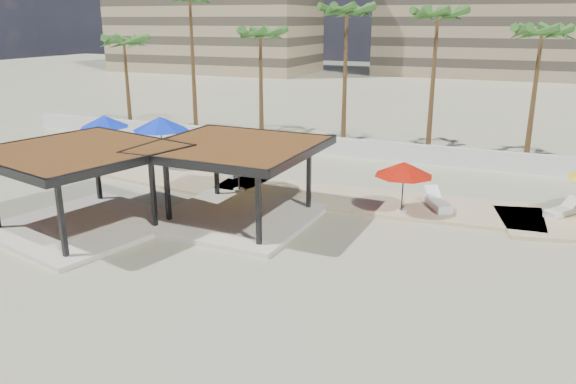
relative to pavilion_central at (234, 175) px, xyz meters
name	(u,v)px	position (x,y,z in m)	size (l,w,h in m)	color
ground	(268,248)	(2.72, -2.38, -2.09)	(200.00, 200.00, 0.00)	tan
promenade	(370,198)	(4.72, 5.29, -2.03)	(44.45, 7.97, 0.24)	#C6B284
boundary_wall	(374,150)	(2.72, 13.62, -1.49)	(56.00, 0.30, 1.20)	silver
pavilion_central	(234,175)	(0.00, 0.00, 0.00)	(7.09, 7.09, 3.50)	beige
pavilion_west	(81,181)	(-5.48, -3.41, 0.01)	(8.37, 8.37, 3.51)	beige
umbrella_a	(160,124)	(-8.30, 6.29, 0.64)	(4.39, 4.39, 2.96)	beige
umbrella_b	(238,143)	(-1.64, 3.42, 0.60)	(3.33, 3.33, 2.91)	beige
umbrella_c	(404,169)	(6.70, 3.42, 0.13)	(3.27, 3.27, 2.37)	beige
umbrella_f	(104,121)	(-12.72, 6.55, 0.42)	(3.64, 3.64, 2.71)	beige
lounger_a	(241,171)	(-3.08, 6.43, -1.71)	(1.21, 2.27, 0.82)	white
lounger_b	(561,211)	(13.39, 5.91, -1.74)	(1.55, 1.88, 0.71)	white
lounger_c	(438,203)	(8.10, 4.82, -1.72)	(1.62, 2.16, 0.79)	white
palm_a	(124,45)	(-18.28, 15.92, 4.61)	(3.00, 3.00, 7.78)	brown
palm_b	(190,4)	(-12.28, 16.32, 7.58)	(3.00, 3.00, 10.94)	brown
palm_c	(260,38)	(-6.28, 15.72, 5.28)	(3.00, 3.00, 8.48)	brown
palm_d	(347,17)	(-0.28, 16.52, 6.68)	(3.00, 3.00, 9.97)	brown
palm_e	(437,20)	(5.72, 16.02, 6.46)	(3.00, 3.00, 9.74)	brown
palm_f	(541,37)	(11.72, 16.22, 5.51)	(3.00, 3.00, 8.73)	brown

